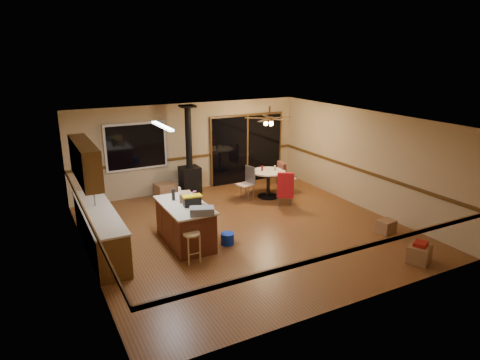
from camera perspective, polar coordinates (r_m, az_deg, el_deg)
floor at (r=10.11m, az=0.79°, el=-6.69°), size 7.00×7.00×0.00m
ceiling at (r=9.38m, az=0.86°, el=8.03°), size 7.00×7.00×0.00m
wall_back at (r=12.75m, az=-6.71°, el=4.36°), size 7.00×0.00×7.00m
wall_front at (r=6.98m, az=14.75°, el=-6.89°), size 7.00×0.00×7.00m
wall_left at (r=8.64m, az=-20.06°, el=-2.70°), size 0.00×7.00×7.00m
wall_right at (r=11.69m, az=16.11°, el=2.64°), size 0.00×7.00×7.00m
chair_rail at (r=9.76m, az=0.82°, el=-1.30°), size 7.00×7.00×0.08m
window at (r=12.20m, az=-13.69°, el=4.38°), size 1.72×0.10×1.32m
sliding_door at (r=13.54m, az=0.94°, el=4.12°), size 2.52×0.10×2.10m
lower_cabinets at (r=9.45m, az=-18.17°, el=-6.50°), size 0.60×3.00×0.86m
countertop at (r=9.29m, az=-18.42°, el=-3.95°), size 0.64×3.04×0.04m
upper_cabinets at (r=9.17m, az=-19.99°, el=2.32°), size 0.35×2.00×0.80m
kitchen_island at (r=9.37m, az=-7.33°, el=-5.80°), size 0.88×1.68×0.90m
wood_stove at (r=12.41m, az=-6.73°, el=1.29°), size 0.55×0.50×2.52m
ceiling_fan at (r=11.80m, az=3.95°, el=7.93°), size 0.24×0.24×0.55m
fluorescent_strip at (r=8.96m, az=-10.32°, el=7.08°), size 0.10×1.20×0.04m
toolbox_grey at (r=8.59m, az=-5.10°, el=-4.13°), size 0.55×0.42×0.15m
toolbox_black at (r=9.07m, az=-6.41°, el=-2.84°), size 0.38×0.23×0.20m
toolbox_yellow_lid at (r=9.03m, az=-6.43°, el=-2.14°), size 0.42×0.25×0.03m
box_on_island at (r=9.37m, az=-7.36°, el=-2.21°), size 0.32×0.37×0.20m
bottle_dark at (r=9.45m, az=-8.88°, el=-1.94°), size 0.08×0.08×0.26m
bottle_pink at (r=9.31m, az=-6.07°, el=-2.19°), size 0.09×0.09×0.24m
bottle_white at (r=9.78m, az=-8.06°, el=-1.48°), size 0.07×0.07×0.18m
bar_stool at (r=8.62m, az=-6.41°, el=-8.90°), size 0.39×0.39×0.62m
blue_bucket at (r=9.38m, az=-1.68°, el=-7.82°), size 0.35×0.35×0.25m
dining_table at (r=12.17m, az=3.79°, el=0.10°), size 0.96×0.96×0.78m
glass_red at (r=12.09m, az=2.97°, el=1.59°), size 0.07×0.07×0.15m
glass_cream at (r=12.14m, az=4.67°, el=1.59°), size 0.07×0.07×0.14m
chair_left at (r=11.97m, az=1.06°, el=0.12°), size 0.48×0.47×0.51m
chair_near at (r=11.47m, az=6.07°, el=-0.69°), size 0.59×0.61×0.70m
chair_right at (r=12.49m, az=5.65°, el=0.79°), size 0.52×0.49×0.70m
box_under_window at (r=12.38m, az=-9.95°, el=-1.39°), size 0.61×0.52×0.43m
box_corner_a at (r=9.32m, az=22.79°, el=-9.05°), size 0.59×0.55×0.35m
box_corner_b at (r=10.48m, az=18.90°, el=-5.88°), size 0.41×0.37×0.30m
box_small_red at (r=9.24m, az=22.94°, el=-7.85°), size 0.35×0.33×0.07m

